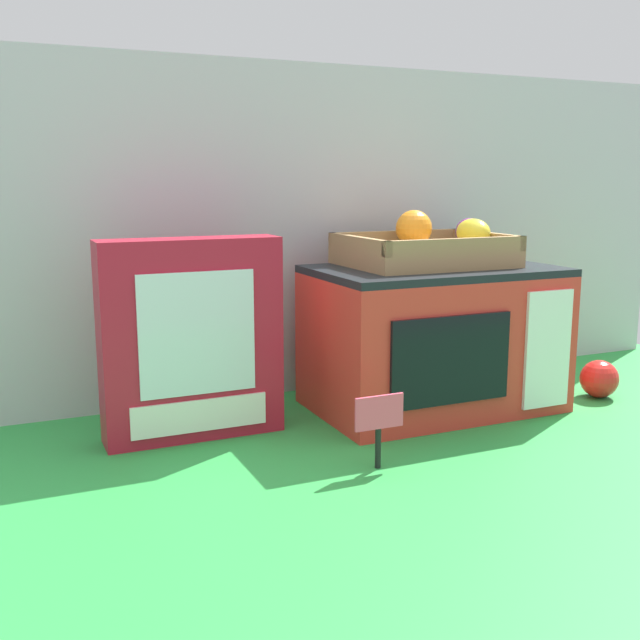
% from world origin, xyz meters
% --- Properties ---
extents(ground_plane, '(1.70, 1.70, 0.00)m').
position_xyz_m(ground_plane, '(0.00, 0.00, 0.00)').
color(ground_plane, green).
rests_on(ground_plane, ground).
extents(display_back_panel, '(1.61, 0.03, 0.57)m').
position_xyz_m(display_back_panel, '(0.00, 0.18, 0.29)').
color(display_back_panel, '#B7BABF').
rests_on(display_back_panel, ground).
extents(toy_microwave, '(0.39, 0.25, 0.24)m').
position_xyz_m(toy_microwave, '(0.15, -0.01, 0.12)').
color(toy_microwave, red).
rests_on(toy_microwave, ground).
extents(food_groups_crate, '(0.26, 0.20, 0.09)m').
position_xyz_m(food_groups_crate, '(0.16, 0.02, 0.26)').
color(food_groups_crate, '#A37F51').
rests_on(food_groups_crate, toy_microwave).
extents(cookie_set_box, '(0.26, 0.07, 0.29)m').
position_xyz_m(cookie_set_box, '(-0.25, 0.01, 0.15)').
color(cookie_set_box, '#B2192D').
rests_on(cookie_set_box, ground).
extents(price_sign, '(0.07, 0.01, 0.10)m').
position_xyz_m(price_sign, '(-0.06, -0.22, 0.07)').
color(price_sign, black).
rests_on(price_sign, ground).
extents(loose_toy_apple, '(0.07, 0.07, 0.07)m').
position_xyz_m(loose_toy_apple, '(0.45, -0.09, 0.03)').
color(loose_toy_apple, red).
rests_on(loose_toy_apple, ground).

